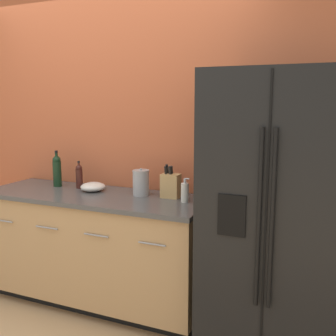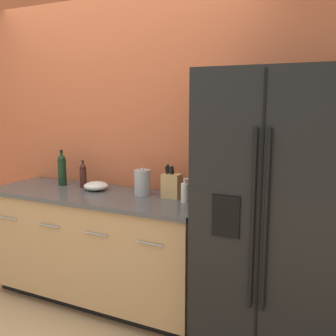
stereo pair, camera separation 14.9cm
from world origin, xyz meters
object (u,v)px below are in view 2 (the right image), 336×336
(oil_bottle, at_px, (83,175))
(steel_canister, at_px, (142,182))
(refrigerator, at_px, (273,218))
(knife_block, at_px, (172,185))
(wine_bottle, at_px, (62,169))
(mixing_bowl, at_px, (96,186))
(soap_dispenser, at_px, (185,192))

(oil_bottle, xyz_separation_m, steel_canister, (0.59, -0.02, -0.01))
(refrigerator, distance_m, knife_block, 0.84)
(wine_bottle, bearing_deg, mixing_bowl, -5.65)
(refrigerator, xyz_separation_m, knife_block, (-0.81, 0.20, 0.10))
(knife_block, distance_m, wine_bottle, 1.06)
(oil_bottle, bearing_deg, steel_canister, -1.87)
(knife_block, relative_size, steel_canister, 1.18)
(wine_bottle, xyz_separation_m, mixing_bowl, (0.39, -0.04, -0.10))
(mixing_bowl, bearing_deg, oil_bottle, 163.96)
(refrigerator, xyz_separation_m, wine_bottle, (-1.87, 0.19, 0.14))
(refrigerator, bearing_deg, soap_dispenser, 170.16)
(knife_block, height_order, mixing_bowl, knife_block)
(mixing_bowl, bearing_deg, refrigerator, -5.75)
(soap_dispenser, distance_m, steel_canister, 0.40)
(oil_bottle, distance_m, mixing_bowl, 0.19)
(mixing_bowl, bearing_deg, wine_bottle, 174.35)
(knife_block, relative_size, soap_dispenser, 1.41)
(refrigerator, bearing_deg, knife_block, 166.14)
(wine_bottle, relative_size, steel_canister, 1.45)
(knife_block, distance_m, mixing_bowl, 0.67)
(wine_bottle, distance_m, soap_dispenser, 1.21)
(wine_bottle, bearing_deg, soap_dispenser, -3.45)
(steel_canister, height_order, mixing_bowl, steel_canister)
(oil_bottle, bearing_deg, soap_dispenser, -4.78)
(knife_block, distance_m, steel_canister, 0.24)
(wine_bottle, height_order, mixing_bowl, wine_bottle)
(soap_dispenser, relative_size, mixing_bowl, 0.89)
(soap_dispenser, height_order, steel_canister, steel_canister)
(refrigerator, distance_m, steel_canister, 1.07)
(soap_dispenser, bearing_deg, mixing_bowl, 177.60)
(soap_dispenser, height_order, mixing_bowl, soap_dispenser)
(refrigerator, bearing_deg, mixing_bowl, 174.25)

